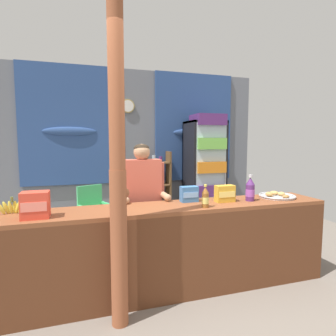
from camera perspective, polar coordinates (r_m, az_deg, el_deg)
The scene contains 15 objects.
ground_plane at distance 3.85m, azimuth -3.05°, elevation -18.43°, with size 7.52×7.52×0.00m, color slate.
back_wall_curtained at distance 5.27m, azimuth -7.68°, elevation 4.79°, with size 5.02×0.22×2.89m.
stall_counter at distance 2.86m, azimuth 1.84°, elevation -15.06°, with size 3.38×0.52×0.91m.
timber_post at distance 2.28m, azimuth -10.38°, elevation -1.78°, with size 0.16×0.14×2.67m.
drink_fridge at distance 5.20m, azimuth 7.71°, elevation 0.51°, with size 0.66×0.67×2.05m.
bottle_shelf_rack at distance 5.17m, azimuth -2.22°, elevation -3.93°, with size 0.48×0.28×1.38m.
plastic_lawn_chair at distance 4.57m, azimuth -15.18°, elevation -8.22°, with size 0.58×0.58×0.86m.
shopkeeper at distance 3.24m, azimuth -5.37°, elevation -5.08°, with size 0.54×0.42×1.54m.
soda_bottle_grape_soda at distance 3.19m, azimuth 16.66°, elevation -4.34°, with size 0.10×0.10×0.29m.
soda_bottle_iced_tea at distance 2.79m, azimuth 7.74°, elevation -6.10°, with size 0.07×0.07×0.23m.
snack_box_biscuit at distance 3.03m, azimuth 4.39°, elevation -5.41°, with size 0.19×0.11×0.17m.
snack_box_crackers at distance 2.64m, azimuth -25.79°, elevation -6.91°, with size 0.22×0.16×0.23m.
snack_box_choco_powder at distance 3.07m, azimuth 11.69°, elevation -5.22°, with size 0.21×0.11×0.18m.
pastry_tray at distance 3.50m, azimuth 21.63°, elevation -5.35°, with size 0.42×0.42×0.07m.
banana_bunch at distance 2.91m, azimuth -29.46°, elevation -7.08°, with size 0.27×0.06×0.16m.
Camera 1 is at (-0.83, -2.26, 1.56)m, focal length 29.40 mm.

